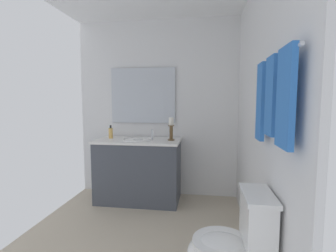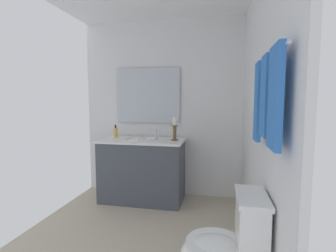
# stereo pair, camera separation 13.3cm
# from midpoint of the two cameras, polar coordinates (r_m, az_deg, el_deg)

# --- Properties ---
(floor) EXTENTS (2.42, 2.26, 0.02)m
(floor) POSITION_cam_midpoint_polar(r_m,az_deg,el_deg) (2.72, -5.89, -23.84)
(floor) COLOR beige
(floor) RESTS_ON ground
(wall_back) EXTENTS (2.42, 0.04, 2.45)m
(wall_back) POSITION_cam_midpoint_polar(r_m,az_deg,el_deg) (2.30, 21.86, 2.66)
(wall_back) COLOR white
(wall_back) RESTS_ON ground
(wall_left) EXTENTS (0.04, 2.26, 2.45)m
(wall_left) POSITION_cam_midpoint_polar(r_m,az_deg,el_deg) (3.54, -0.21, 3.97)
(wall_left) COLOR white
(wall_left) RESTS_ON ground
(vanity_cabinet) EXTENTS (0.58, 1.12, 0.83)m
(vanity_cabinet) POSITION_cam_midpoint_polar(r_m,az_deg,el_deg) (3.40, -4.74, -9.96)
(vanity_cabinet) COLOR #474C56
(vanity_cabinet) RESTS_ON ground
(sink_basin) EXTENTS (0.40, 0.40, 0.24)m
(sink_basin) POSITION_cam_midpoint_polar(r_m,az_deg,el_deg) (3.32, -4.78, -3.72)
(sink_basin) COLOR white
(sink_basin) RESTS_ON vanity_cabinet
(mirror) EXTENTS (0.02, 0.91, 0.77)m
(mirror) POSITION_cam_midpoint_polar(r_m,az_deg,el_deg) (3.55, -3.59, 6.98)
(mirror) COLOR silver
(candle_holder_tall) EXTENTS (0.09, 0.09, 0.29)m
(candle_holder_tall) POSITION_cam_midpoint_polar(r_m,az_deg,el_deg) (3.20, 2.76, -0.52)
(candle_holder_tall) COLOR brown
(candle_holder_tall) RESTS_ON vanity_cabinet
(soap_bottle) EXTENTS (0.06, 0.06, 0.18)m
(soap_bottle) POSITION_cam_midpoint_polar(r_m,az_deg,el_deg) (3.49, -10.87, -1.48)
(soap_bottle) COLOR #E5B259
(soap_bottle) RESTS_ON vanity_cabinet
(toilet) EXTENTS (0.39, 0.54, 0.75)m
(toilet) POSITION_cam_midpoint_polar(r_m,az_deg,el_deg) (1.85, 15.35, -25.83)
(toilet) COLOR white
(toilet) RESTS_ON ground
(towel_bar) EXTENTS (0.82, 0.02, 0.02)m
(towel_bar) POSITION_cam_midpoint_polar(r_m,az_deg,el_deg) (1.63, 24.59, 13.98)
(towel_bar) COLOR silver
(towel_near_vanity) EXTENTS (0.16, 0.03, 0.55)m
(towel_near_vanity) POSITION_cam_midpoint_polar(r_m,az_deg,el_deg) (1.87, 21.85, 5.15)
(towel_near_vanity) COLOR blue
(towel_near_vanity) RESTS_ON towel_bar
(towel_center) EXTENTS (0.18, 0.03, 0.48)m
(towel_center) POSITION_cam_midpoint_polar(r_m,az_deg,el_deg) (1.61, 23.64, 6.29)
(towel_center) COLOR blue
(towel_center) RESTS_ON towel_bar
(towel_near_corner) EXTENTS (0.22, 0.03, 0.50)m
(towel_near_corner) POSITION_cam_midpoint_polar(r_m,az_deg,el_deg) (1.34, 26.06, 5.84)
(towel_near_corner) COLOR blue
(towel_near_corner) RESTS_ON towel_bar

